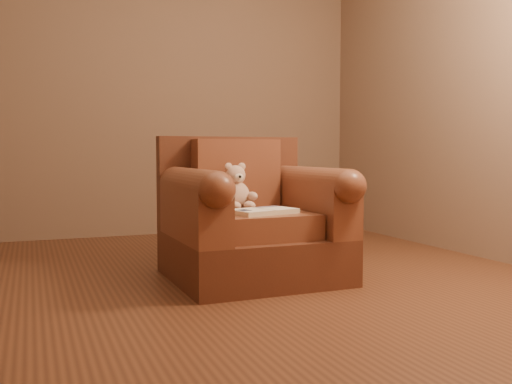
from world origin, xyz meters
name	(u,v)px	position (x,y,z in m)	size (l,w,h in m)	color
floor	(213,280)	(0.00, 0.00, 0.00)	(4.00, 4.00, 0.00)	brown
armchair	(250,223)	(0.23, -0.01, 0.33)	(0.97, 0.92, 0.85)	#552C1C
teddy_bear	(237,191)	(0.17, 0.06, 0.52)	(0.21, 0.23, 0.29)	#D2A993
guidebook	(263,211)	(0.22, -0.24, 0.42)	(0.41, 0.31, 0.03)	beige
side_table	(291,210)	(0.79, 0.61, 0.33)	(0.44, 0.44, 0.61)	#BE8F34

